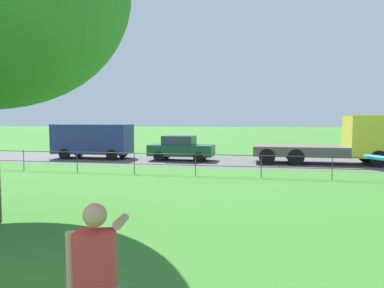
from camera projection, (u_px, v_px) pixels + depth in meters
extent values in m
cube|color=#565454|center=(212.00, 161.00, 20.75)|extent=(80.00, 6.18, 0.01)
cylinder|color=#333833|center=(24.00, 160.00, 17.00)|extent=(0.04, 0.04, 1.00)
cylinder|color=#333833|center=(77.00, 161.00, 16.45)|extent=(0.04, 0.04, 1.00)
cylinder|color=#333833|center=(134.00, 163.00, 15.90)|extent=(0.04, 0.04, 1.00)
cylinder|color=#333833|center=(195.00, 164.00, 15.34)|extent=(0.04, 0.04, 1.00)
cylinder|color=#333833|center=(261.00, 166.00, 14.79)|extent=(0.04, 0.04, 1.00)
cylinder|color=#333833|center=(332.00, 168.00, 14.23)|extent=(0.04, 0.04, 1.00)
cylinder|color=#333833|center=(195.00, 165.00, 15.34)|extent=(29.19, 0.03, 0.03)
cylinder|color=#333833|center=(195.00, 154.00, 15.31)|extent=(29.19, 0.03, 0.03)
cube|color=#B22D2D|center=(96.00, 261.00, 3.16)|extent=(0.42, 0.37, 0.59)
sphere|color=#A87A5B|center=(95.00, 215.00, 3.13)|extent=(0.22, 0.22, 0.22)
cylinder|color=#A87A5B|center=(121.00, 221.00, 3.46)|extent=(0.25, 0.63, 0.19)
cylinder|color=#A87A5B|center=(71.00, 265.00, 3.14)|extent=(0.09, 0.09, 0.62)
cylinder|color=#2DB2C6|center=(378.00, 158.00, 3.56)|extent=(0.33, 0.33, 0.05)
cube|color=navy|center=(93.00, 139.00, 22.34)|extent=(5.05, 2.08, 1.90)
cube|color=#283342|center=(122.00, 134.00, 21.98)|extent=(0.16, 1.67, 0.76)
cylinder|color=black|center=(123.00, 152.00, 23.04)|extent=(0.69, 0.26, 0.68)
cylinder|color=black|center=(112.00, 155.00, 21.20)|extent=(0.69, 0.26, 0.68)
cylinder|color=black|center=(79.00, 152.00, 23.57)|extent=(0.69, 0.26, 0.68)
cylinder|color=black|center=(64.00, 154.00, 21.74)|extent=(0.69, 0.26, 0.68)
cube|color=#194C2D|center=(181.00, 150.00, 21.17)|extent=(4.05, 1.82, 0.68)
cube|color=#2D3847|center=(179.00, 140.00, 21.16)|extent=(1.95, 1.58, 0.56)
cylinder|color=black|center=(203.00, 155.00, 21.71)|extent=(0.61, 0.22, 0.60)
cylinder|color=black|center=(198.00, 157.00, 20.14)|extent=(0.61, 0.22, 0.60)
cylinder|color=black|center=(166.00, 154.00, 22.25)|extent=(0.61, 0.22, 0.60)
cylinder|color=black|center=(159.00, 156.00, 20.68)|extent=(0.61, 0.22, 0.60)
cube|color=yellow|center=(367.00, 136.00, 19.01)|extent=(2.11, 2.31, 2.30)
cube|color=#283342|center=(384.00, 130.00, 18.82)|extent=(0.13, 1.84, 0.87)
cube|color=#56514C|center=(299.00, 151.00, 19.78)|extent=(5.21, 2.32, 0.56)
cylinder|color=black|center=(366.00, 155.00, 20.06)|extent=(0.90, 0.30, 0.90)
cylinder|color=black|center=(379.00, 159.00, 17.99)|extent=(0.90, 0.30, 0.90)
cylinder|color=black|center=(292.00, 154.00, 20.89)|extent=(0.90, 0.30, 0.90)
cylinder|color=black|center=(296.00, 157.00, 18.81)|extent=(0.90, 0.30, 0.90)
cylinder|color=black|center=(266.00, 153.00, 21.19)|extent=(0.90, 0.30, 0.90)
cylinder|color=black|center=(267.00, 157.00, 19.12)|extent=(0.90, 0.30, 0.90)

